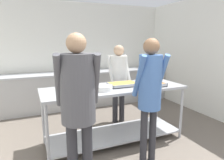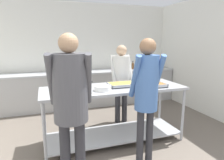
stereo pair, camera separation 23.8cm
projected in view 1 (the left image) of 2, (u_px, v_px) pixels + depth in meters
wall_rear at (80, 54)px, 5.35m from camera, size 4.81×0.06×2.65m
wall_right at (211, 57)px, 4.32m from camera, size 0.06×4.43×2.65m
back_counter at (84, 89)px, 5.19m from camera, size 4.65×0.65×0.89m
serving_counter at (114, 105)px, 3.29m from camera, size 2.30×0.80×0.93m
sauce_pan at (76, 86)px, 3.10m from camera, size 0.41×0.27×0.10m
plate_stack at (104, 88)px, 3.00m from camera, size 0.26×0.26×0.07m
serving_tray_roast at (123, 84)px, 3.31m from camera, size 0.47×0.31×0.05m
serving_tray_vegetables at (152, 84)px, 3.33m from camera, size 0.37×0.33×0.05m
guest_serving_left at (150, 87)px, 2.62m from camera, size 0.42×0.36×1.70m
guest_serving_right at (78, 97)px, 2.12m from camera, size 0.51×0.40×1.75m
cook_behind_counter at (119, 76)px, 4.02m from camera, size 0.43×0.34×1.59m
water_bottle at (127, 65)px, 5.57m from camera, size 0.06×0.06×0.22m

